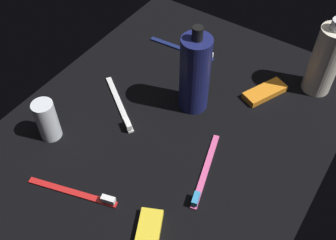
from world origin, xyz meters
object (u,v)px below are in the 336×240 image
(deodorant_stick, at_px, (47,120))
(toothbrush_white, at_px, (120,106))
(lotion_bottle, at_px, (195,74))
(toothbrush_navy, at_px, (185,49))
(toothbrush_red, at_px, (77,193))
(snack_bar_yellow, at_px, (148,237))
(bodywash_bottle, at_px, (326,60))
(snack_bar_orange, at_px, (265,92))
(toothbrush_pink, at_px, (204,173))

(deodorant_stick, relative_size, toothbrush_white, 0.61)
(lotion_bottle, bearing_deg, toothbrush_navy, -142.72)
(toothbrush_red, distance_m, snack_bar_yellow, 0.16)
(toothbrush_navy, height_order, snack_bar_yellow, toothbrush_navy)
(deodorant_stick, height_order, snack_bar_yellow, deodorant_stick)
(lotion_bottle, distance_m, toothbrush_red, 0.34)
(bodywash_bottle, xyz_separation_m, snack_bar_orange, (0.09, -0.09, -0.08))
(snack_bar_orange, bearing_deg, snack_bar_yellow, 22.16)
(toothbrush_white, height_order, snack_bar_orange, toothbrush_white)
(toothbrush_red, bearing_deg, toothbrush_pink, 133.89)
(bodywash_bottle, relative_size, toothbrush_red, 1.07)
(toothbrush_pink, bearing_deg, snack_bar_yellow, -5.04)
(lotion_bottle, bearing_deg, bodywash_bottle, 134.20)
(toothbrush_white, bearing_deg, toothbrush_navy, 176.69)
(bodywash_bottle, xyz_separation_m, toothbrush_navy, (0.05, -0.33, -0.08))
(lotion_bottle, relative_size, snack_bar_yellow, 2.02)
(lotion_bottle, height_order, toothbrush_white, lotion_bottle)
(toothbrush_red, bearing_deg, toothbrush_white, -161.81)
(lotion_bottle, relative_size, toothbrush_pink, 1.19)
(toothbrush_pink, height_order, toothbrush_white, same)
(deodorant_stick, xyz_separation_m, toothbrush_red, (0.08, 0.14, -0.04))
(deodorant_stick, distance_m, snack_bar_yellow, 0.32)
(toothbrush_white, bearing_deg, snack_bar_yellow, 47.00)
(snack_bar_orange, bearing_deg, bodywash_bottle, 158.39)
(toothbrush_white, xyz_separation_m, snack_bar_yellow, (0.22, 0.23, 0.00))
(bodywash_bottle, bearing_deg, deodorant_stick, -42.75)
(deodorant_stick, xyz_separation_m, toothbrush_pink, (-0.09, 0.32, -0.04))
(toothbrush_white, bearing_deg, snack_bar_orange, 131.38)
(deodorant_stick, distance_m, toothbrush_navy, 0.40)
(toothbrush_pink, relative_size, snack_bar_orange, 1.70)
(toothbrush_red, xyz_separation_m, snack_bar_yellow, (-0.00, 0.16, 0.00))
(lotion_bottle, height_order, toothbrush_navy, lotion_bottle)
(lotion_bottle, xyz_separation_m, toothbrush_white, (0.10, -0.13, -0.09))
(toothbrush_white, bearing_deg, toothbrush_pink, 78.88)
(toothbrush_navy, relative_size, toothbrush_white, 1.17)
(toothbrush_pink, xyz_separation_m, toothbrush_navy, (-0.30, -0.23, 0.00))
(deodorant_stick, distance_m, snack_bar_orange, 0.49)
(snack_bar_orange, bearing_deg, toothbrush_red, 2.33)
(snack_bar_yellow, xyz_separation_m, snack_bar_orange, (-0.44, 0.02, 0.00))
(bodywash_bottle, xyz_separation_m, toothbrush_white, (0.31, -0.34, -0.08))
(bodywash_bottle, xyz_separation_m, snack_bar_yellow, (0.52, -0.11, -0.08))
(bodywash_bottle, distance_m, toothbrush_pink, 0.38)
(toothbrush_navy, xyz_separation_m, toothbrush_white, (0.25, -0.01, 0.00))
(snack_bar_yellow, relative_size, snack_bar_orange, 1.00)
(deodorant_stick, height_order, toothbrush_red, deodorant_stick)
(bodywash_bottle, bearing_deg, toothbrush_navy, -80.49)
(bodywash_bottle, relative_size, deodorant_stick, 2.01)
(deodorant_stick, relative_size, snack_bar_yellow, 0.90)
(bodywash_bottle, bearing_deg, toothbrush_red, -27.14)
(lotion_bottle, distance_m, toothbrush_pink, 0.21)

